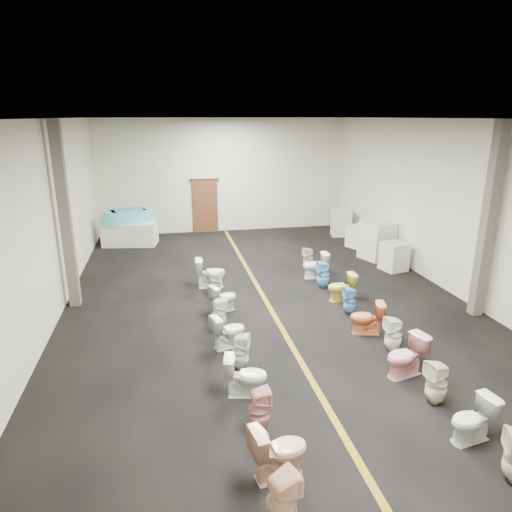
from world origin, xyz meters
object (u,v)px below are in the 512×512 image
at_px(bathtub, 129,216).
at_px(toilet_right_1, 473,420).
at_px(toilet_left_7, 219,313).
at_px(toilet_right_3, 406,356).
at_px(toilet_right_10, 308,258).
at_px(toilet_right_4, 393,334).
at_px(appliance_crate_b, 377,241).
at_px(toilet_right_5, 367,318).
at_px(appliance_crate_c, 359,237).
at_px(toilet_left_9, 215,284).
at_px(appliance_crate_d, 341,222).
at_px(toilet_left_2, 279,451).
at_px(toilet_left_5, 240,351).
at_px(display_table, 130,234).
at_px(toilet_left_4, 246,376).
at_px(toilet_left_10, 210,273).
at_px(toilet_right_7, 342,287).
at_px(toilet_right_8, 323,274).
at_px(toilet_right_6, 350,301).
at_px(toilet_left_1, 282,503).
at_px(appliance_crate_a, 394,256).
at_px(toilet_left_8, 223,298).
at_px(toilet_right_9, 315,265).
at_px(toilet_left_3, 259,410).
at_px(toilet_right_2, 437,383).
at_px(toilet_left_6, 228,331).

relative_size(bathtub, toilet_right_1, 2.57).
height_order(toilet_left_7, toilet_right_3, toilet_right_3).
bearing_deg(bathtub, toilet_right_10, -52.47).
height_order(toilet_right_3, toilet_right_4, toilet_right_3).
relative_size(appliance_crate_b, toilet_right_5, 1.66).
bearing_deg(appliance_crate_c, toilet_right_1, -104.72).
bearing_deg(toilet_left_9, appliance_crate_d, -26.00).
bearing_deg(toilet_left_2, toilet_left_5, -9.27).
bearing_deg(display_table, toilet_left_4, -76.34).
relative_size(toilet_left_10, toilet_right_7, 1.14).
relative_size(appliance_crate_d, toilet_right_10, 1.53).
bearing_deg(toilet_right_8, toilet_right_6, 0.98).
bearing_deg(toilet_left_1, appliance_crate_a, -54.70).
xyz_separation_m(toilet_left_9, toilet_right_3, (2.96, -4.47, 0.04)).
bearing_deg(bathtub, toilet_left_2, -94.93).
height_order(toilet_left_7, toilet_left_8, toilet_left_7).
relative_size(bathtub, appliance_crate_c, 2.29).
xyz_separation_m(toilet_left_4, toilet_right_8, (3.00, 4.59, 0.01)).
xyz_separation_m(bathtub, appliance_crate_c, (8.12, -1.99, -0.68)).
bearing_deg(toilet_left_7, toilet_left_4, 173.98).
height_order(display_table, toilet_right_5, display_table).
xyz_separation_m(appliance_crate_a, toilet_right_3, (-2.69, -5.59, -0.04)).
height_order(toilet_left_8, toilet_right_3, toilet_right_3).
relative_size(toilet_left_8, toilet_right_9, 0.91).
xyz_separation_m(toilet_left_9, toilet_right_1, (3.02, -6.28, 0.00)).
bearing_deg(toilet_left_1, toilet_right_8, -43.05).
bearing_deg(toilet_left_5, toilet_left_3, -158.43).
bearing_deg(toilet_right_2, bathtub, -163.38).
distance_m(toilet_left_3, toilet_left_7, 3.57).
bearing_deg(toilet_right_10, toilet_right_9, -16.70).
height_order(bathtub, toilet_right_10, bathtub).
height_order(toilet_right_5, toilet_right_10, toilet_right_5).
distance_m(toilet_right_1, toilet_right_4, 2.69).
bearing_deg(toilet_left_6, display_table, -0.95).
height_order(toilet_left_7, toilet_right_5, toilet_right_5).
distance_m(toilet_left_1, toilet_right_9, 8.69).
bearing_deg(toilet_left_9, toilet_left_5, -159.25).
distance_m(appliance_crate_b, toilet_right_10, 2.62).
bearing_deg(toilet_left_4, appliance_crate_c, -22.36).
bearing_deg(toilet_left_9, bathtub, 43.31).
height_order(appliance_crate_c, toilet_left_2, appliance_crate_c).
relative_size(appliance_crate_b, toilet_left_9, 1.75).
relative_size(toilet_left_4, toilet_left_9, 1.06).
relative_size(display_table, toilet_left_5, 2.65).
relative_size(appliance_crate_a, toilet_right_2, 1.12).
bearing_deg(appliance_crate_a, toilet_right_1, -109.57).
xyz_separation_m(toilet_left_5, toilet_right_10, (3.04, 5.38, -0.02)).
bearing_deg(toilet_left_3, toilet_right_2, -92.30).
xyz_separation_m(toilet_left_2, toilet_right_6, (2.93, 4.66, -0.05)).
xyz_separation_m(toilet_left_4, toilet_right_9, (3.04, 5.40, 0.01)).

